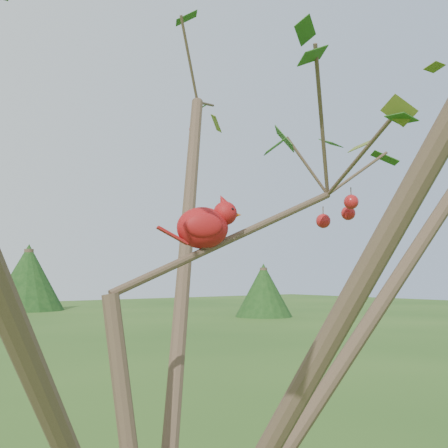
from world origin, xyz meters
TOP-DOWN VIEW (x-y plane):
  - crabapple_tree at (0.03, -0.02)m, footprint 2.35×2.05m
  - cardinal at (0.17, 0.08)m, footprint 0.19×0.13m

SIDE VIEW (x-z plane):
  - cardinal at x=0.17m, z-range 2.03..2.17m
  - crabapple_tree at x=0.03m, z-range 0.65..3.60m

